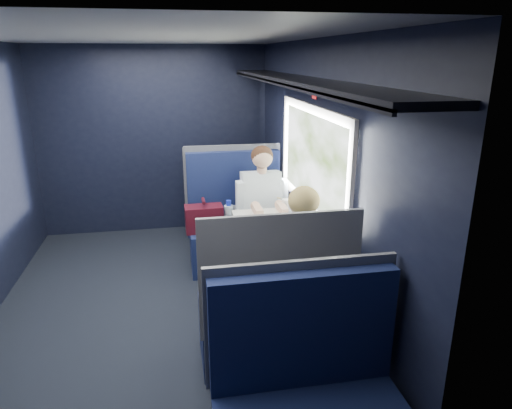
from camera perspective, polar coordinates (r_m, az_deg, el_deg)
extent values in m
cube|color=black|center=(4.25, -12.33, -13.02)|extent=(2.80, 4.20, 0.01)
cube|color=black|center=(3.98, 7.81, 3.18)|extent=(0.10, 4.20, 2.30)
cube|color=black|center=(5.90, -12.60, 7.76)|extent=(2.80, 0.10, 2.30)
cube|color=black|center=(1.83, -16.42, -16.44)|extent=(2.80, 0.10, 2.30)
cube|color=silver|center=(3.67, -14.93, 20.44)|extent=(2.80, 4.20, 0.10)
cube|color=silver|center=(3.85, 7.16, 11.72)|extent=(0.03, 1.84, 0.07)
cube|color=silver|center=(4.04, 6.69, -0.36)|extent=(0.03, 1.84, 0.07)
cube|color=silver|center=(3.11, 11.69, 1.99)|extent=(0.03, 0.07, 0.78)
cube|color=silver|center=(4.76, 3.77, 7.84)|extent=(0.03, 0.07, 0.78)
cube|color=black|center=(3.79, 4.94, 15.25)|extent=(0.36, 4.10, 0.04)
cube|color=black|center=(3.75, 2.33, 14.96)|extent=(0.02, 4.10, 0.03)
cube|color=red|center=(3.84, 7.30, 13.87)|extent=(0.01, 0.10, 0.12)
cylinder|color=#54565E|center=(4.13, -0.28, -7.95)|extent=(0.08, 0.08, 0.70)
cube|color=silver|center=(4.02, 2.25, -2.99)|extent=(0.62, 1.00, 0.04)
cube|color=#0C1338|center=(4.88, -2.25, -5.34)|extent=(1.00, 0.50, 0.45)
cube|color=#0C1338|center=(4.96, -2.83, 2.41)|extent=(1.00, 0.10, 0.75)
cube|color=#54565E|center=(5.00, -2.92, 2.85)|extent=(1.04, 0.03, 0.82)
cube|color=#54565E|center=(4.71, -2.21, -1.95)|extent=(0.06, 0.40, 0.20)
cube|color=#450E1A|center=(4.68, -6.51, -1.75)|extent=(0.39, 0.21, 0.27)
cylinder|color=#450E1A|center=(4.62, -6.59, 0.47)|extent=(0.04, 0.16, 0.03)
cylinder|color=silver|center=(4.71, -3.41, -1.61)|extent=(0.09, 0.09, 0.26)
cylinder|color=#182AB6|center=(4.66, -3.44, 0.20)|extent=(0.05, 0.05, 0.06)
cube|color=#0C1338|center=(3.52, 1.56, -15.31)|extent=(1.00, 0.50, 0.45)
cube|color=#0C1338|center=(2.97, 2.87, -8.75)|extent=(1.00, 0.10, 0.75)
cube|color=#54565E|center=(2.91, 3.12, -8.79)|extent=(1.04, 0.03, 0.82)
cube|color=#54565E|center=(3.40, 1.43, -10.28)|extent=(0.06, 0.40, 0.20)
cube|color=#0C1338|center=(5.90, -3.79, -1.15)|extent=(1.00, 0.40, 0.45)
cube|color=#0C1338|center=(5.51, -3.61, 3.50)|extent=(1.00, 0.10, 0.66)
cube|color=#54565E|center=(5.45, -3.55, 3.56)|extent=(1.04, 0.03, 0.72)
cube|color=#0C1338|center=(2.52, 5.86, -15.30)|extent=(1.00, 0.10, 0.66)
cube|color=#54565E|center=(2.55, 5.52, -14.26)|extent=(1.04, 0.03, 0.72)
cube|color=black|center=(4.68, 0.99, -2.36)|extent=(0.36, 0.44, 0.16)
cube|color=black|center=(4.61, 1.46, -6.77)|extent=(0.32, 0.12, 0.45)
cube|color=silver|center=(4.74, 0.62, 1.13)|extent=(0.40, 0.29, 0.53)
cylinder|color=#D8A88C|center=(4.63, 0.73, 4.31)|extent=(0.10, 0.10, 0.06)
sphere|color=#D8A88C|center=(4.58, 0.79, 5.89)|extent=(0.21, 0.21, 0.21)
sphere|color=#382114|center=(4.59, 0.75, 6.11)|extent=(0.22, 0.22, 0.22)
cube|color=silver|center=(4.67, -1.93, 0.85)|extent=(0.09, 0.12, 0.34)
cube|color=silver|center=(4.75, 3.32, 1.13)|extent=(0.09, 0.12, 0.34)
cube|color=black|center=(3.54, 5.14, -9.49)|extent=(0.36, 0.44, 0.16)
cube|color=black|center=(3.85, 4.21, -12.17)|extent=(0.32, 0.12, 0.45)
cube|color=black|center=(3.29, 6.01, -6.89)|extent=(0.40, 0.29, 0.53)
cylinder|color=#D8A88C|center=(3.22, 5.97, -2.07)|extent=(0.10, 0.10, 0.06)
sphere|color=#D8A88C|center=(3.19, 5.95, 0.33)|extent=(0.21, 0.21, 0.21)
sphere|color=tan|center=(3.17, 6.03, 0.50)|extent=(0.22, 0.22, 0.22)
cube|color=black|center=(3.27, 2.08, -6.93)|extent=(0.09, 0.12, 0.34)
cube|color=black|center=(3.39, 9.41, -6.27)|extent=(0.09, 0.12, 0.34)
cube|color=tan|center=(3.19, 6.38, -5.38)|extent=(0.26, 0.07, 0.36)
cube|color=white|center=(3.94, 1.55, -3.08)|extent=(0.62, 0.80, 0.01)
cube|color=silver|center=(4.10, 5.31, -2.22)|extent=(0.31, 0.36, 0.01)
cube|color=silver|center=(4.09, 6.86, -0.56)|extent=(0.09, 0.30, 0.21)
cube|color=black|center=(4.08, 6.77, -0.56)|extent=(0.08, 0.26, 0.17)
cylinder|color=silver|center=(4.25, 4.52, -0.16)|extent=(0.07, 0.07, 0.19)
cylinder|color=#182AB6|center=(4.21, 4.56, 1.37)|extent=(0.04, 0.04, 0.04)
cylinder|color=white|center=(4.44, 3.75, 0.04)|extent=(0.08, 0.08, 0.10)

